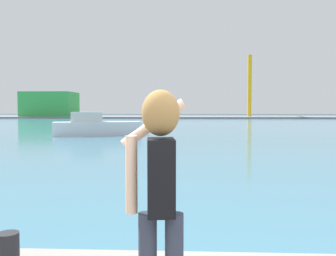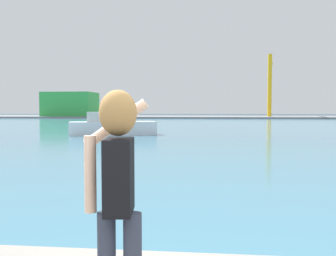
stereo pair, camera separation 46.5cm
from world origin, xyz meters
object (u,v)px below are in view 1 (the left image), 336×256
object	(u,v)px
port_crane	(250,78)
person_photographer	(159,181)
harbor_bollard	(8,252)
boat_moored	(96,127)
warehouse_left	(50,104)

from	to	relation	value
port_crane	person_photographer	bearing A→B (deg)	-100.12
harbor_bollard	boat_moored	bearing A→B (deg)	102.03
warehouse_left	port_crane	size ratio (longest dim) A/B	0.82
person_photographer	warehouse_left	xyz separation A→B (m)	(-33.97, 89.19, 1.70)
boat_moored	warehouse_left	size ratio (longest dim) A/B	0.61
person_photographer	boat_moored	distance (m)	29.15
harbor_bollard	warehouse_left	distance (m)	94.21
harbor_bollard	boat_moored	size ratio (longest dim) A/B	0.05
person_photographer	harbor_bollard	world-z (taller)	person_photographer
warehouse_left	port_crane	distance (m)	50.72
harbor_bollard	boat_moored	distance (m)	28.02
warehouse_left	boat_moored	bearing A→B (deg)	-66.46
boat_moored	warehouse_left	xyz separation A→B (m)	(-26.58, 61.01, 2.67)
boat_moored	warehouse_left	world-z (taller)	warehouse_left
warehouse_left	person_photographer	bearing A→B (deg)	-69.15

